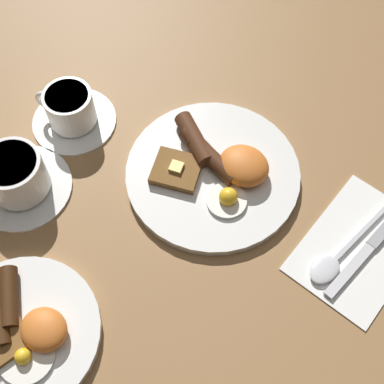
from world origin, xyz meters
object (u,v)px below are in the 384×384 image
(teacup_near, at_px, (71,111))
(knife, at_px, (371,245))
(spoon, at_px, (333,262))
(breakfast_plate_far, at_px, (19,331))
(teacup_far, at_px, (16,177))
(breakfast_plate_near, at_px, (214,170))

(teacup_near, bearing_deg, knife, -169.25)
(knife, xyz_separation_m, spoon, (0.03, 0.06, 0.00))
(teacup_near, distance_m, knife, 0.53)
(breakfast_plate_far, relative_size, spoon, 1.19)
(teacup_near, bearing_deg, spoon, -175.40)
(spoon, bearing_deg, teacup_near, -76.29)
(teacup_near, distance_m, spoon, 0.49)
(teacup_far, xyz_separation_m, knife, (-0.50, -0.25, -0.03))
(breakfast_plate_near, relative_size, knife, 1.43)
(breakfast_plate_near, bearing_deg, spoon, 175.01)
(breakfast_plate_far, height_order, teacup_near, teacup_near)
(teacup_far, bearing_deg, knife, -153.62)
(teacup_near, relative_size, teacup_far, 0.90)
(breakfast_plate_near, distance_m, spoon, 0.23)
(knife, bearing_deg, spoon, -22.20)
(breakfast_plate_near, xyz_separation_m, breakfast_plate_far, (0.06, 0.37, -0.00))
(teacup_far, relative_size, spoon, 0.86)
(breakfast_plate_near, relative_size, teacup_far, 1.76)
(breakfast_plate_near, bearing_deg, teacup_far, 41.70)
(breakfast_plate_near, height_order, teacup_near, teacup_near)
(breakfast_plate_far, xyz_separation_m, knife, (-0.33, -0.41, -0.01))
(breakfast_plate_near, xyz_separation_m, teacup_near, (0.26, 0.06, 0.02))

